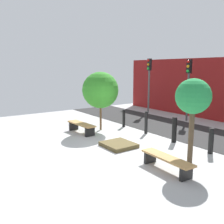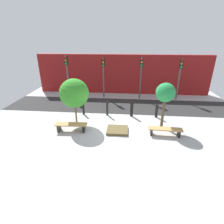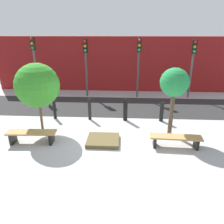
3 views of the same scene
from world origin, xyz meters
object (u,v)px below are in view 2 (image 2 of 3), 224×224
at_px(bench_right, 165,130).
at_px(bollard_right, 157,111).
at_px(tree_behind_right_bench, 165,93).
at_px(bollard_left, 107,108).
at_px(tree_behind_left_bench, 74,93).
at_px(planter_bed, 117,130).
at_px(bollard_far_left, 83,108).
at_px(traffic_light_mid_west, 103,71).
at_px(bench_left, 71,126).
at_px(traffic_light_west, 67,69).
at_px(traffic_light_mid_east, 141,71).
at_px(traffic_light_east, 180,72).
at_px(bollard_center, 132,109).

bearing_deg(bench_right, bollard_right, 96.19).
distance_m(tree_behind_right_bench, bollard_left, 4.11).
height_order(bench_right, tree_behind_left_bench, tree_behind_left_bench).
distance_m(planter_bed, bollard_far_left, 3.41).
bearing_deg(bench_right, bollard_far_left, 157.97).
bearing_deg(traffic_light_mid_west, bench_right, -55.77).
xyz_separation_m(bench_left, traffic_light_west, (-2.14, 6.32, 2.18)).
distance_m(tree_behind_right_bench, traffic_light_mid_west, 6.77).
distance_m(tree_behind_left_bench, bollard_right, 5.61).
bearing_deg(traffic_light_mid_east, traffic_light_west, 180.00).
distance_m(tree_behind_left_bench, traffic_light_east, 9.17).
xyz_separation_m(bench_left, bench_right, (5.37, -0.00, -0.03)).
bearing_deg(bench_right, tree_behind_right_bench, 92.88).
xyz_separation_m(planter_bed, bollard_center, (0.85, 2.23, 0.46)).
bearing_deg(tree_behind_left_bench, bollard_left, 36.18).
xyz_separation_m(tree_behind_right_bench, traffic_light_mid_east, (-1.08, 5.23, 0.34)).
height_order(bollard_far_left, bollard_left, bollard_left).
bearing_deg(bollard_center, bollard_left, 180.00).
xyz_separation_m(tree_behind_right_bench, bollard_right, (-0.14, 1.34, -1.66)).
bearing_deg(bollard_left, traffic_light_east, 34.38).
bearing_deg(bench_left, traffic_light_mid_east, 52.90).
height_order(planter_bed, bollard_far_left, bollard_far_left).
xyz_separation_m(tree_behind_right_bench, bollard_center, (-1.84, 1.34, -1.60)).
xyz_separation_m(bollard_right, traffic_light_mid_west, (-4.16, 3.89, 1.97)).
xyz_separation_m(planter_bed, bollard_left, (-0.85, 2.23, 0.45)).
bearing_deg(bollard_center, tree_behind_right_bench, -36.18).
height_order(bench_left, bench_right, bench_left).
height_order(tree_behind_left_bench, traffic_light_mid_east, traffic_light_mid_east).
xyz_separation_m(bollard_right, traffic_light_west, (-7.38, 3.89, 2.05)).
height_order(tree_behind_right_bench, bollard_left, tree_behind_right_bench).
distance_m(bench_left, traffic_light_east, 10.04).
relative_size(tree_behind_left_bench, bollard_left, 2.72).
bearing_deg(bollard_left, planter_bed, -69.17).
height_order(planter_bed, bollard_left, bollard_left).
xyz_separation_m(bollard_far_left, bollard_center, (3.39, 0.00, 0.08)).
height_order(bench_left, traffic_light_west, traffic_light_west).
bearing_deg(bollard_far_left, bench_left, -93.31).
xyz_separation_m(traffic_light_mid_east, traffic_light_east, (3.22, -0.00, -0.05)).
bearing_deg(traffic_light_mid_west, traffic_light_east, -0.00).
height_order(tree_behind_left_bench, tree_behind_right_bench, tree_behind_left_bench).
xyz_separation_m(tree_behind_left_bench, traffic_light_mid_east, (4.30, 5.23, 0.49)).
xyz_separation_m(planter_bed, tree_behind_left_bench, (-2.69, 0.89, 1.90)).
bearing_deg(bollard_far_left, bollard_right, 0.00).
bearing_deg(planter_bed, traffic_light_east, 51.70).
bearing_deg(traffic_light_west, planter_bed, -51.70).
distance_m(tree_behind_left_bench, tree_behind_right_bench, 5.37).
bearing_deg(traffic_light_west, traffic_light_east, -0.00).
distance_m(bench_right, bollard_left, 4.29).
distance_m(bollard_left, bollard_right, 3.39).
relative_size(bollard_far_left, bollard_center, 0.85).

